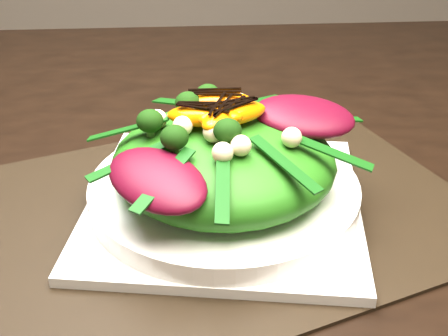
{
  "coord_description": "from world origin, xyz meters",
  "views": [
    {
      "loc": [
        -0.24,
        -0.65,
        1.08
      ],
      "look_at": [
        -0.21,
        -0.16,
        0.8
      ],
      "focal_mm": 48.0,
      "sensor_mm": 36.0,
      "label": 1
    }
  ],
  "objects": [
    {
      "name": "balsamic_drizzle",
      "position": [
        -0.23,
        -0.14,
        0.86
      ],
      "size": [
        0.05,
        0.02,
        0.0
      ],
      "primitive_type": "cube",
      "rotation": [
        0.0,
        0.0,
        0.35
      ],
      "color": "black",
      "rests_on": "orange_segment"
    },
    {
      "name": "radicchio_leaf",
      "position": [
        -0.13,
        -0.14,
        0.84
      ],
      "size": [
        0.1,
        0.07,
        0.02
      ],
      "primitive_type": "ellipsoid",
      "rotation": [
        0.0,
        0.0,
        -0.12
      ],
      "color": "#460716",
      "rests_on": "lettuce_mound"
    },
    {
      "name": "macadamia_nut",
      "position": [
        -0.18,
        -0.21,
        0.85
      ],
      "size": [
        0.02,
        0.02,
        0.02
      ],
      "primitive_type": "sphere",
      "rotation": [
        0.0,
        0.0,
        0.42
      ],
      "color": "beige",
      "rests_on": "lettuce_mound"
    },
    {
      "name": "orange_segment",
      "position": [
        -0.23,
        -0.14,
        0.85
      ],
      "size": [
        0.08,
        0.05,
        0.02
      ],
      "primitive_type": "ellipsoid",
      "rotation": [
        0.0,
        0.0,
        0.35
      ],
      "color": "#F86904",
      "rests_on": "lettuce_mound"
    },
    {
      "name": "placemat",
      "position": [
        -0.21,
        -0.16,
        0.75
      ],
      "size": [
        0.56,
        0.49,
        0.0
      ],
      "primitive_type": "cube",
      "rotation": [
        0.0,
        0.0,
        0.36
      ],
      "color": "black",
      "rests_on": "dining_table"
    },
    {
      "name": "dining_table",
      "position": [
        0.0,
        0.0,
        0.73
      ],
      "size": [
        1.6,
        0.9,
        0.75
      ],
      "primitive_type": "cube",
      "color": "black",
      "rests_on": "floor"
    },
    {
      "name": "plate_base",
      "position": [
        -0.21,
        -0.16,
        0.76
      ],
      "size": [
        0.3,
        0.3,
        0.01
      ],
      "primitive_type": "cube",
      "rotation": [
        0.0,
        0.0,
        -0.16
      ],
      "color": "silver",
      "rests_on": "placemat"
    },
    {
      "name": "salad_bowl",
      "position": [
        -0.21,
        -0.16,
        0.77
      ],
      "size": [
        0.33,
        0.33,
        0.02
      ],
      "primitive_type": "cylinder",
      "rotation": [
        0.0,
        0.0,
        -0.33
      ],
      "color": "white",
      "rests_on": "plate_base"
    },
    {
      "name": "lettuce_mound",
      "position": [
        -0.21,
        -0.16,
        0.81
      ],
      "size": [
        0.26,
        0.26,
        0.07
      ],
      "primitive_type": "ellipsoid",
      "rotation": [
        0.0,
        0.0,
        -0.31
      ],
      "color": "#296D14",
      "rests_on": "salad_bowl"
    },
    {
      "name": "broccoli_floret",
      "position": [
        -0.27,
        -0.13,
        0.85
      ],
      "size": [
        0.04,
        0.04,
        0.03
      ],
      "primitive_type": "sphere",
      "rotation": [
        0.0,
        0.0,
        -0.14
      ],
      "color": "black",
      "rests_on": "lettuce_mound"
    }
  ]
}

